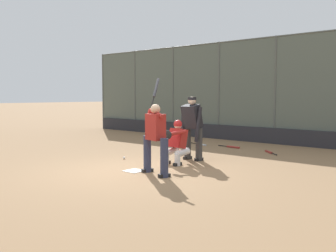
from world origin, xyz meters
TOP-DOWN VIEW (x-y plane):
  - ground_plane at (0.00, 0.00)m, footprint 160.00×160.00m
  - home_plate_marker at (0.00, 0.00)m, footprint 0.43×0.43m
  - backstop_fence at (0.00, -7.31)m, footprint 20.53×0.08m
  - padding_wall at (0.00, -7.21)m, footprint 20.04×0.18m
  - bleachers_beyond at (1.72, -10.17)m, footprint 14.32×3.05m
  - batter_at_plate at (-0.66, -0.05)m, footprint 0.93×0.85m
  - catcher_behind_plate at (-0.12, -1.41)m, footprint 0.62×0.73m
  - umpire_home at (-0.04, -2.20)m, footprint 0.73×0.45m
  - spare_bat_near_backstop at (3.04, -4.98)m, footprint 0.38×0.81m
  - spare_bat_by_padding at (0.54, -5.17)m, footprint 0.92×0.12m
  - spare_bat_third_base_side at (-1.06, -4.88)m, footprint 0.71×0.64m
  - spare_bat_first_base_side at (1.77, -5.00)m, footprint 0.89×0.29m
  - baseball_loose at (1.53, -1.03)m, footprint 0.07×0.07m

SIDE VIEW (x-z plane):
  - ground_plane at x=0.00m, z-range 0.00..0.00m
  - home_plate_marker at x=0.00m, z-range 0.00..0.01m
  - spare_bat_near_backstop at x=3.04m, z-range 0.00..0.07m
  - spare_bat_by_padding at x=0.54m, z-range 0.00..0.07m
  - spare_bat_third_base_side at x=-1.06m, z-range 0.00..0.07m
  - spare_bat_first_base_side at x=1.77m, z-range 0.00..0.07m
  - baseball_loose at x=1.53m, z-range 0.00..0.07m
  - padding_wall at x=0.00m, z-range 0.00..0.59m
  - bleachers_beyond at x=1.72m, z-range -0.31..1.49m
  - catcher_behind_plate at x=-0.12m, z-range 0.02..1.20m
  - batter_at_plate at x=-0.66m, z-range -0.24..2.02m
  - umpire_home at x=-0.04m, z-range 0.07..1.87m
  - backstop_fence at x=0.00m, z-range 0.09..4.15m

